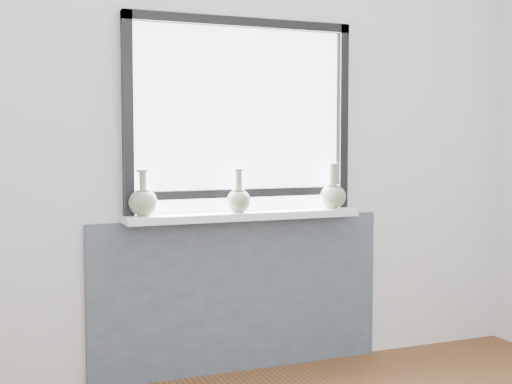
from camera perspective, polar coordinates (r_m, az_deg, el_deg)
name	(u,v)px	position (r m, az deg, el deg)	size (l,w,h in m)	color
back_wall	(238,138)	(3.95, -1.44, 4.32)	(3.60, 0.02, 2.60)	silver
apron_panel	(240,295)	(4.01, -1.27, -8.21)	(1.70, 0.03, 0.86)	#4E5A67
windowsill	(245,216)	(3.88, -0.90, -1.90)	(1.32, 0.18, 0.04)	white
window	(240,112)	(3.91, -1.25, 6.38)	(1.30, 0.06, 1.05)	black
vase_a	(143,201)	(3.70, -9.02, -0.70)	(0.15, 0.15, 0.24)	gray
vase_b	(238,199)	(3.84, -1.41, -0.54)	(0.14, 0.14, 0.24)	gray
vase_c	(333,194)	(4.08, 6.15, -0.18)	(0.15, 0.15, 0.26)	gray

